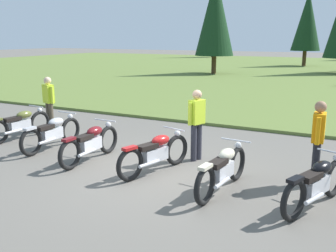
% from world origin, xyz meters
% --- Properties ---
extents(ground_plane, '(140.00, 140.00, 0.00)m').
position_xyz_m(ground_plane, '(0.00, 0.00, 0.00)').
color(ground_plane, '#605B54').
extents(grass_moorland, '(80.00, 44.00, 0.10)m').
position_xyz_m(grass_moorland, '(0.00, 26.66, 0.05)').
color(grass_moorland, '#5B7033').
rests_on(grass_moorland, ground).
extents(motorcycle_olive, '(0.62, 2.10, 0.88)m').
position_xyz_m(motorcycle_olive, '(-4.76, 0.65, 0.44)').
color(motorcycle_olive, black).
rests_on(motorcycle_olive, ground).
extents(motorcycle_silver, '(0.62, 2.10, 0.88)m').
position_xyz_m(motorcycle_silver, '(-3.24, 0.34, 0.44)').
color(motorcycle_silver, black).
rests_on(motorcycle_silver, ground).
extents(motorcycle_maroon, '(0.62, 2.10, 0.88)m').
position_xyz_m(motorcycle_maroon, '(-1.73, 0.00, 0.44)').
color(motorcycle_maroon, black).
rests_on(motorcycle_maroon, ground).
extents(motorcycle_red, '(0.80, 2.05, 0.88)m').
position_xyz_m(motorcycle_red, '(-0.00, 0.01, 0.44)').
color(motorcycle_red, black).
rests_on(motorcycle_red, ground).
extents(motorcycle_cream, '(0.62, 2.10, 0.88)m').
position_xyz_m(motorcycle_cream, '(1.63, -0.32, 0.44)').
color(motorcycle_cream, black).
rests_on(motorcycle_cream, ground).
extents(motorcycle_black, '(0.92, 2.00, 0.88)m').
position_xyz_m(motorcycle_black, '(3.27, -0.27, 0.44)').
color(motorcycle_black, black).
rests_on(motorcycle_black, ground).
extents(rider_in_hivis_vest, '(0.53, 0.32, 1.67)m').
position_xyz_m(rider_in_hivis_vest, '(-4.71, 1.78, 0.95)').
color(rider_in_hivis_vest, '#4C4233').
rests_on(rider_in_hivis_vest, ground).
extents(rider_with_back_turned, '(0.32, 0.53, 1.67)m').
position_xyz_m(rider_with_back_turned, '(0.44, 1.20, 0.95)').
color(rider_with_back_turned, '#2D2D38').
rests_on(rider_with_back_turned, ground).
extents(rider_near_row_end, '(0.24, 0.55, 1.67)m').
position_xyz_m(rider_near_row_end, '(3.13, 0.83, 0.95)').
color(rider_near_row_end, black).
rests_on(rider_near_row_end, ground).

